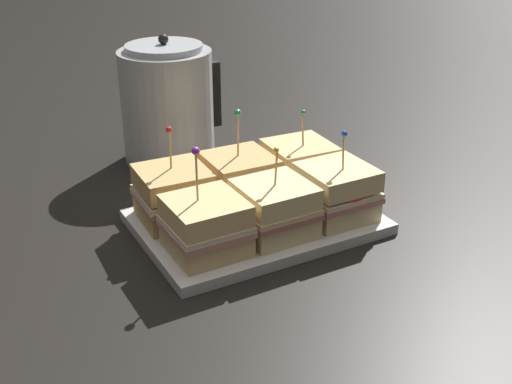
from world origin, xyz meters
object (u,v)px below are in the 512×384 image
serving_platter (256,222)px  sandwich_back_center (241,180)px  sandwich_front_right (336,192)px  kettle_steel (168,104)px  sandwich_back_right (299,167)px  sandwich_back_left (174,195)px  sandwich_front_center (275,209)px  sandwich_front_left (206,226)px

serving_platter → sandwich_back_center: 0.08m
sandwich_front_right → kettle_steel: (-0.13, 0.41, 0.06)m
sandwich_back_center → kettle_steel: 0.29m
sandwich_front_right → kettle_steel: bearing=107.7°
sandwich_front_right → sandwich_back_right: bearing=88.7°
sandwich_front_right → sandwich_back_center: bearing=134.4°
sandwich_back_left → sandwich_back_right: (0.24, -0.00, -0.00)m
sandwich_front_center → sandwich_back_right: size_ratio=0.96×
sandwich_front_right → serving_platter: bearing=153.1°
sandwich_front_left → sandwich_front_right: size_ratio=1.09×
serving_platter → kettle_steel: 0.36m
kettle_steel → sandwich_back_left: bearing=-110.5°
serving_platter → sandwich_back_right: sandwich_back_right is taller
sandwich_front_left → sandwich_back_center: sandwich_back_center is taller
sandwich_front_left → sandwich_back_center: size_ratio=0.99×
sandwich_front_center → sandwich_front_right: (0.12, 0.00, 0.00)m
sandwich_front_left → sandwich_back_right: bearing=26.2°
sandwich_front_center → sandwich_back_left: sandwich_back_left is taller
sandwich_back_center → kettle_steel: kettle_steel is taller
sandwich_back_left → sandwich_front_right: bearing=-26.8°
sandwich_front_left → sandwich_back_center: 0.17m
sandwich_front_left → sandwich_back_right: (0.24, 0.12, 0.00)m
serving_platter → sandwich_back_center: (0.00, 0.06, 0.05)m
sandwich_front_center → sandwich_front_left: bearing=179.6°
sandwich_front_left → kettle_steel: kettle_steel is taller
serving_platter → kettle_steel: (-0.01, 0.35, 0.11)m
serving_platter → sandwich_back_left: (-0.12, 0.06, 0.05)m
sandwich_front_center → sandwich_back_center: (0.00, 0.12, 0.00)m
sandwich_front_center → sandwich_back_right: sandwich_back_right is taller
serving_platter → sandwich_front_left: (-0.12, -0.06, 0.05)m
sandwich_front_left → sandwich_back_left: (-0.00, 0.12, 0.00)m
sandwich_front_right → kettle_steel: kettle_steel is taller
sandwich_front_left → kettle_steel: 0.42m
sandwich_front_center → sandwich_back_right: bearing=44.6°
sandwich_front_left → sandwich_back_center: bearing=44.5°
sandwich_front_left → sandwich_front_center: 0.12m
sandwich_back_left → sandwich_back_center: bearing=-0.9°
sandwich_front_left → kettle_steel: size_ratio=0.65×
sandwich_front_left → serving_platter: bearing=26.7°
sandwich_front_left → sandwich_back_right: 0.26m
sandwich_back_left → sandwich_back_right: sandwich_back_left is taller
sandwich_front_left → sandwich_front_center: (0.12, -0.00, -0.00)m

